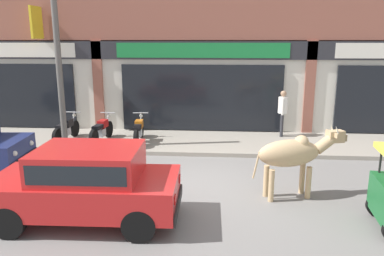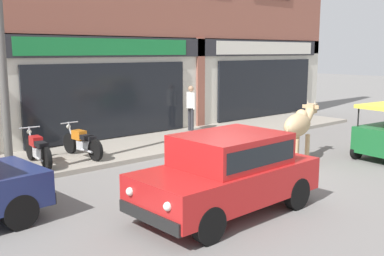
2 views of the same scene
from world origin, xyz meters
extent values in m
plane|color=slate|center=(0.00, 0.00, 0.00)|extent=(90.00, 90.00, 0.00)
cube|color=gray|center=(0.00, 3.63, 0.06)|extent=(19.00, 2.85, 0.12)
cube|color=beige|center=(0.00, 5.33, 1.70)|extent=(23.00, 0.55, 3.40)
cube|color=#28282D|center=(0.00, 5.01, 3.05)|extent=(22.08, 0.08, 0.64)
cube|color=black|center=(-7.67, 5.00, 1.35)|extent=(5.83, 0.10, 2.40)
cube|color=#8E5142|center=(-3.83, 5.03, 1.70)|extent=(0.36, 0.12, 3.40)
cube|color=black|center=(0.00, 5.00, 1.35)|extent=(5.83, 0.10, 2.40)
cube|color=#197A38|center=(0.00, 4.98, 3.05)|extent=(6.13, 0.05, 0.52)
cube|color=#8E5142|center=(3.83, 5.03, 1.70)|extent=(0.36, 0.12, 3.40)
cube|color=yellow|center=(-5.77, 4.60, 4.00)|extent=(0.08, 0.80, 1.10)
ellipsoid|color=tan|center=(2.17, -0.60, 1.02)|extent=(1.49, 0.89, 0.60)
sphere|color=tan|center=(2.44, -0.52, 1.25)|extent=(0.32, 0.32, 0.32)
cylinder|color=tan|center=(2.54, -0.34, 0.36)|extent=(0.12, 0.12, 0.72)
cylinder|color=tan|center=(2.62, -0.62, 0.36)|extent=(0.12, 0.12, 0.72)
cylinder|color=tan|center=(1.71, -0.58, 0.36)|extent=(0.12, 0.12, 0.72)
cylinder|color=tan|center=(1.79, -0.86, 0.36)|extent=(0.12, 0.12, 0.72)
cylinder|color=tan|center=(2.95, -0.37, 1.17)|extent=(0.51, 0.36, 0.43)
cube|color=tan|center=(3.20, -0.30, 1.34)|extent=(0.41, 0.31, 0.26)
cube|color=#957A57|center=(3.38, -0.25, 1.30)|extent=(0.18, 0.19, 0.14)
cone|color=beige|center=(3.14, -0.22, 1.52)|extent=(0.13, 0.09, 0.19)
cone|color=beige|center=(3.19, -0.41, 1.52)|extent=(0.13, 0.09, 0.19)
cube|color=tan|center=(3.08, -0.17, 1.40)|extent=(0.08, 0.15, 0.10)
cube|color=tan|center=(3.17, -0.48, 1.40)|extent=(0.08, 0.15, 0.10)
cylinder|color=tan|center=(1.46, -0.80, 0.80)|extent=(0.17, 0.08, 0.60)
cylinder|color=black|center=(-5.07, 1.15, 0.30)|extent=(0.61, 0.22, 0.60)
cube|color=black|center=(-4.44, 0.47, 0.38)|extent=(0.23, 1.52, 0.20)
sphere|color=silver|center=(-4.44, 0.95, 0.68)|extent=(0.14, 0.14, 0.14)
sphere|color=silver|center=(-4.38, -0.01, 0.68)|extent=(0.14, 0.14, 0.14)
cylinder|color=black|center=(-3.00, -2.76, 0.30)|extent=(0.60, 0.19, 0.60)
cylinder|color=black|center=(-3.03, -1.32, 0.30)|extent=(0.60, 0.19, 0.60)
cylinder|color=black|center=(-0.70, -2.70, 0.30)|extent=(0.60, 0.19, 0.60)
cylinder|color=black|center=(-0.74, -1.26, 0.30)|extent=(0.60, 0.19, 0.60)
cube|color=red|center=(-1.87, -2.01, 0.60)|extent=(3.54, 1.68, 0.60)
cube|color=red|center=(-1.77, -2.01, 1.18)|extent=(1.93, 1.49, 0.56)
cube|color=black|center=(-1.77, -2.01, 1.18)|extent=(1.78, 1.50, 0.35)
cube|color=black|center=(-0.14, -1.97, 0.38)|extent=(0.16, 1.52, 0.20)
sphere|color=silver|center=(-3.64, -1.57, 0.68)|extent=(0.14, 0.14, 0.14)
cube|color=red|center=(-0.10, -2.46, 0.70)|extent=(0.03, 0.16, 0.14)
cube|color=red|center=(-0.13, -1.47, 0.70)|extent=(0.03, 0.16, 0.14)
cylinder|color=black|center=(3.81, -1.40, 0.22)|extent=(0.45, 0.17, 0.44)
cylinder|color=black|center=(3.74, -1.42, 1.19)|extent=(0.04, 0.04, 0.55)
cylinder|color=black|center=(-4.38, 3.87, 0.40)|extent=(0.13, 0.56, 0.56)
cylinder|color=black|center=(-4.46, 2.62, 0.40)|extent=(0.13, 0.56, 0.56)
cube|color=#B2B5BA|center=(-4.42, 3.23, 0.44)|extent=(0.22, 0.33, 0.24)
cube|color=black|center=(-4.41, 3.39, 0.70)|extent=(0.26, 0.41, 0.24)
cube|color=black|center=(-4.44, 2.99, 0.68)|extent=(0.25, 0.53, 0.12)
cylinder|color=#B2B5BA|center=(-4.39, 3.81, 0.70)|extent=(0.06, 0.27, 0.59)
cylinder|color=#B2B5BA|center=(-4.38, 3.85, 0.98)|extent=(0.52, 0.06, 0.03)
sphere|color=silver|center=(-4.38, 3.91, 0.86)|extent=(0.12, 0.12, 0.12)
cylinder|color=#B2B5BA|center=(-4.55, 2.87, 0.36)|extent=(0.09, 0.48, 0.06)
cylinder|color=black|center=(-3.16, 3.84, 0.40)|extent=(0.15, 0.57, 0.56)
cylinder|color=black|center=(-3.27, 2.60, 0.40)|extent=(0.15, 0.57, 0.56)
cube|color=#B2B5BA|center=(-3.22, 3.20, 0.44)|extent=(0.23, 0.34, 0.24)
cube|color=red|center=(-3.20, 3.36, 0.70)|extent=(0.27, 0.42, 0.24)
cube|color=black|center=(-3.24, 2.96, 0.68)|extent=(0.27, 0.54, 0.12)
cylinder|color=#B2B5BA|center=(-3.16, 3.78, 0.70)|extent=(0.06, 0.27, 0.59)
cylinder|color=#B2B5BA|center=(-3.16, 3.82, 0.98)|extent=(0.52, 0.08, 0.03)
sphere|color=silver|center=(-3.16, 3.88, 0.86)|extent=(0.12, 0.12, 0.12)
cylinder|color=#B2B5BA|center=(-3.36, 2.85, 0.36)|extent=(0.10, 0.48, 0.06)
cylinder|color=black|center=(-2.03, 3.90, 0.40)|extent=(0.14, 0.57, 0.56)
cylinder|color=black|center=(-1.94, 2.66, 0.40)|extent=(0.14, 0.57, 0.56)
cube|color=#B2B5BA|center=(-1.98, 3.26, 0.44)|extent=(0.22, 0.33, 0.24)
cube|color=orange|center=(-2.00, 3.42, 0.70)|extent=(0.27, 0.42, 0.24)
cube|color=black|center=(-1.96, 3.02, 0.68)|extent=(0.26, 0.54, 0.12)
cylinder|color=#B2B5BA|center=(-2.03, 3.84, 0.70)|extent=(0.06, 0.27, 0.59)
cylinder|color=#B2B5BA|center=(-2.03, 3.88, 0.98)|extent=(0.52, 0.07, 0.03)
sphere|color=silver|center=(-2.04, 3.94, 0.86)|extent=(0.12, 0.12, 0.12)
cylinder|color=#B2B5BA|center=(-2.06, 2.89, 0.36)|extent=(0.10, 0.48, 0.06)
cylinder|color=#2D2D33|center=(2.84, 4.50, 0.53)|extent=(0.11, 0.11, 0.82)
cylinder|color=#2D2D33|center=(2.81, 4.33, 0.53)|extent=(0.11, 0.11, 0.82)
cylinder|color=silver|center=(2.83, 4.41, 1.22)|extent=(0.32, 0.32, 0.56)
cylinder|color=silver|center=(2.86, 4.62, 1.20)|extent=(0.08, 0.08, 0.56)
cylinder|color=silver|center=(2.80, 4.21, 1.20)|extent=(0.08, 0.08, 0.56)
sphere|color=tan|center=(2.83, 4.41, 1.62)|extent=(0.20, 0.20, 0.20)
cylinder|color=#595651|center=(-4.17, 2.50, 3.04)|extent=(0.18, 0.18, 5.83)
camera|label=1|loc=(0.64, -8.49, 3.41)|focal=35.00mm
camera|label=2|loc=(-7.45, -7.50, 2.92)|focal=42.00mm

